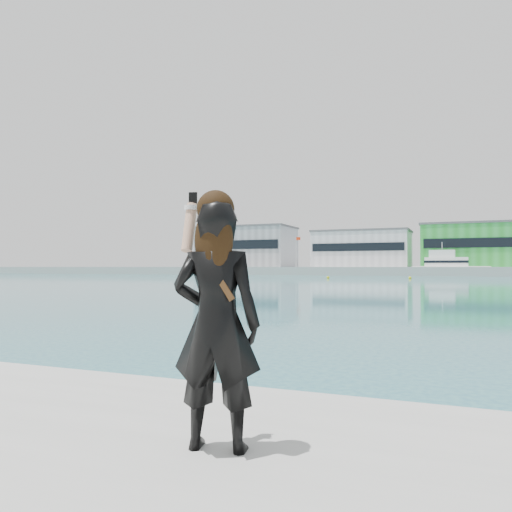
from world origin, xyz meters
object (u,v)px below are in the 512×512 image
Objects in this scene: buoy_far at (410,279)px; woman at (216,316)px; motor_yacht at (449,266)px; buoy_extra at (328,278)px.

woman reaches higher than buoy_far.
motor_yacht is 115.97m from woman.
buoy_extra is at bearing -168.04° from buoy_far.
motor_yacht is 32.26m from buoy_far.
motor_yacht reaches higher than buoy_far.
buoy_extra is (-13.34, -2.83, 0.00)m from buoy_far.
motor_yacht reaches higher than buoy_extra.
woman is at bearing -76.66° from buoy_extra.
motor_yacht is at bearing -101.40° from woman.
woman is (5.98, -84.26, 1.67)m from buoy_far.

